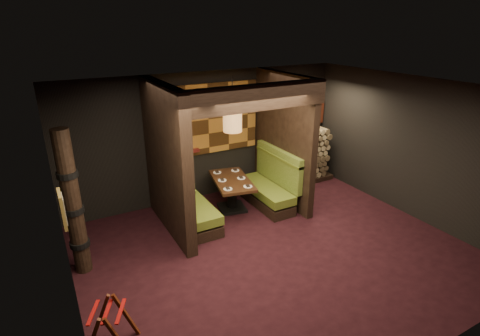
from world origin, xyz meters
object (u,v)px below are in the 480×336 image
(luggage_rack, at_px, (109,326))
(totem_column, at_px, (73,205))
(dining_table, at_px, (232,189))
(booth_bench_left, at_px, (189,206))
(booth_bench_right, at_px, (269,187))
(pendant_lamp, at_px, (232,120))
(firewood_stack, at_px, (300,156))

(luggage_rack, distance_m, totem_column, 2.04)
(dining_table, bearing_deg, booth_bench_left, -171.53)
(booth_bench_right, bearing_deg, totem_column, -172.14)
(booth_bench_left, relative_size, dining_table, 1.10)
(totem_column, bearing_deg, booth_bench_right, 7.86)
(booth_bench_right, bearing_deg, pendant_lamp, 172.94)
(booth_bench_left, distance_m, firewood_stack, 3.33)
(booth_bench_left, relative_size, totem_column, 0.67)
(dining_table, relative_size, luggage_rack, 1.89)
(pendant_lamp, bearing_deg, firewood_stack, 15.10)
(booth_bench_right, height_order, dining_table, booth_bench_right)
(dining_table, height_order, firewood_stack, firewood_stack)
(totem_column, bearing_deg, dining_table, 12.69)
(booth_bench_right, distance_m, luggage_rack, 4.59)
(dining_table, bearing_deg, booth_bench_right, -10.35)
(booth_bench_right, xyz_separation_m, firewood_stack, (1.35, 0.70, 0.28))
(booth_bench_left, xyz_separation_m, booth_bench_right, (1.89, 0.00, 0.00))
(luggage_rack, height_order, firewood_stack, firewood_stack)
(totem_column, distance_m, firewood_stack, 5.50)
(luggage_rack, distance_m, firewood_stack, 6.12)
(dining_table, bearing_deg, firewood_stack, 13.88)
(booth_bench_right, distance_m, totem_column, 4.10)
(dining_table, xyz_separation_m, totem_column, (-3.13, -0.71, 0.72))
(pendant_lamp, relative_size, luggage_rack, 1.42)
(pendant_lamp, height_order, totem_column, pendant_lamp)
(booth_bench_right, bearing_deg, booth_bench_left, 180.00)
(dining_table, xyz_separation_m, luggage_rack, (-3.05, -2.56, -0.12))
(firewood_stack, bearing_deg, luggage_rack, -149.39)
(pendant_lamp, xyz_separation_m, totem_column, (-3.13, -0.66, -0.81))
(luggage_rack, bearing_deg, totem_column, 92.46)
(pendant_lamp, bearing_deg, totem_column, -168.18)
(luggage_rack, bearing_deg, booth_bench_left, 50.18)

